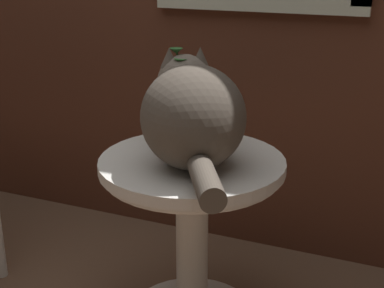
% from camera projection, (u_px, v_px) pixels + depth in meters
% --- Properties ---
extents(wicker_side_table, '(0.59, 0.59, 0.62)m').
position_uv_depth(wicker_side_table, '(192.00, 214.00, 1.82)').
color(wicker_side_table, silver).
rests_on(wicker_side_table, ground_plane).
extents(cat, '(0.44, 0.63, 0.33)m').
position_uv_depth(cat, '(192.00, 113.00, 1.66)').
color(cat, brown).
rests_on(cat, wicker_side_table).
extents(pewter_vase_with_ivy, '(0.13, 0.13, 0.32)m').
position_uv_depth(pewter_vase_with_ivy, '(188.00, 115.00, 1.86)').
color(pewter_vase_with_ivy, gray).
rests_on(pewter_vase_with_ivy, wicker_side_table).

